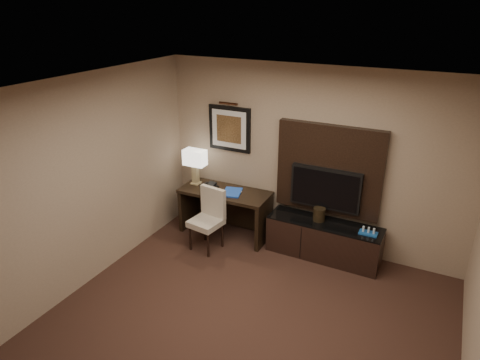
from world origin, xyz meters
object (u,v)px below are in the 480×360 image
Objects in this scene: credenza at (324,240)px; desk at (225,212)px; minibar_tray at (369,231)px; tv at (325,189)px; desk_phone at (209,186)px; ice_bucket at (319,214)px; desk_chair at (206,222)px; table_lamp at (195,166)px.

desk is at bearing -177.40° from credenza.
desk is 5.78× the size of minibar_tray.
tv is 0.82m from minibar_tray.
desk_phone reaches higher than credenza.
credenza is 0.76m from tv.
minibar_tray is at bearing -1.26° from desk.
tv is (-0.07, 0.14, 0.74)m from credenza.
tv is at bearing 117.78° from credenza.
desk is 7.27× the size of ice_bucket.
credenza is 7.39× the size of desk_phone.
tv is 5.18× the size of ice_bucket.
desk_chair is 0.97m from table_lamp.
table_lamp is (-2.07, -0.15, 0.03)m from tv.
tv is 1.66× the size of table_lamp.
credenza is at bearing 0.24° from table_lamp.
tv is at bearing 4.11° from table_lamp.
credenza is 0.39m from ice_bucket.
desk_chair is at bearing -47.72° from table_lamp.
table_lamp is (-2.14, -0.01, 0.77)m from credenza.
table_lamp is 2.79m from minibar_tray.
desk is 0.86× the size of credenza.
tv reaches higher than desk_phone.
desk_phone is 1.75m from ice_bucket.
desk_phone reaches higher than ice_bucket.
desk is 1.59m from credenza.
credenza is (1.59, 0.05, -0.10)m from desk.
table_lamp is 0.40m from desk_phone.
ice_bucket is (-0.03, -0.11, -0.36)m from tv.
desk_phone is (-1.77, -0.24, -0.21)m from tv.
desk_phone is (-0.21, 0.47, 0.36)m from desk_chair.
ice_bucket is (-0.10, 0.03, 0.38)m from credenza.
tv is at bearing 13.69° from desk_phone.
desk is at bearing -177.03° from ice_bucket.
desk_phone is at bearing -16.56° from table_lamp.
tv is 1.81m from desk_chair.
tv is 2.08m from table_lamp.
desk_chair reaches higher than desk_phone.
ice_bucket is at bearing 29.49° from desk_chair.
table_lamp is at bearing -175.89° from tv.
ice_bucket is (1.53, 0.60, 0.21)m from desk_chair.
credenza is 2.28m from table_lamp.
credenza is at bearing 175.90° from minibar_tray.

